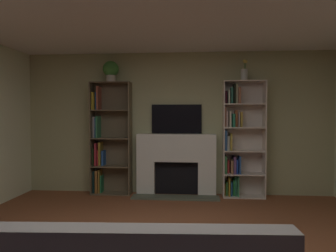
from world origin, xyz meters
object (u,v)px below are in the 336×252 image
at_px(fireplace, 176,163).
at_px(potted_plant, 111,70).
at_px(bookshelf_right, 238,140).
at_px(vase_with_flowers, 244,73).
at_px(bookshelf_left, 107,140).
at_px(tv, 177,119).

bearing_deg(fireplace, potted_plant, -178.38).
height_order(bookshelf_right, vase_with_flowers, vase_with_flowers).
bearing_deg(potted_plant, fireplace, 1.62).
bearing_deg(bookshelf_left, fireplace, -0.50).
height_order(bookshelf_left, potted_plant, potted_plant).
xyz_separation_m(bookshelf_left, vase_with_flowers, (2.45, -0.04, 1.19)).
distance_m(potted_plant, vase_with_flowers, 2.37).
height_order(potted_plant, vase_with_flowers, potted_plant).
relative_size(tv, vase_with_flowers, 2.45).
distance_m(fireplace, bookshelf_right, 1.17).
xyz_separation_m(tv, bookshelf_right, (1.09, -0.09, -0.36)).
distance_m(fireplace, tv, 0.79).
bearing_deg(vase_with_flowers, bookshelf_right, 162.67).
bearing_deg(tv, bookshelf_right, -4.80).
height_order(tv, bookshelf_left, bookshelf_left).
height_order(fireplace, potted_plant, potted_plant).
height_order(fireplace, vase_with_flowers, vase_with_flowers).
distance_m(bookshelf_left, vase_with_flowers, 2.73).
relative_size(bookshelf_left, potted_plant, 5.37).
xyz_separation_m(bookshelf_right, potted_plant, (-2.27, -0.03, 1.24)).
bearing_deg(bookshelf_left, potted_plant, -26.27).
height_order(fireplace, bookshelf_right, bookshelf_right).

